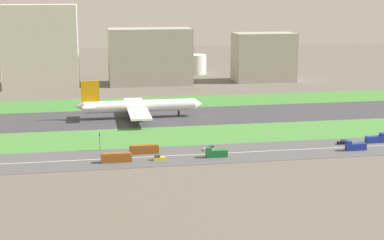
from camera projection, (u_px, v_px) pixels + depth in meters
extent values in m
plane|color=#5B564C|center=(205.00, 116.00, 302.01)|extent=(800.00, 800.00, 0.00)
cube|color=#38383D|center=(205.00, 116.00, 302.00)|extent=(280.00, 46.00, 0.10)
cube|color=#3D7A33|center=(191.00, 101.00, 341.42)|extent=(280.00, 36.00, 0.10)
cube|color=#427F38|center=(223.00, 134.00, 262.57)|extent=(280.00, 36.00, 0.10)
cube|color=#4C4C4F|center=(241.00, 152.00, 231.80)|extent=(280.00, 28.00, 0.10)
cube|color=silver|center=(241.00, 152.00, 231.78)|extent=(266.00, 0.50, 0.01)
cylinder|color=white|center=(141.00, 106.00, 294.90)|extent=(56.00, 6.00, 6.00)
cone|color=white|center=(198.00, 104.00, 300.07)|extent=(4.00, 5.70, 5.70)
cone|color=white|center=(80.00, 106.00, 289.46)|extent=(5.00, 5.40, 5.40)
cube|color=orange|center=(90.00, 92.00, 288.87)|extent=(9.00, 0.80, 11.00)
cube|color=white|center=(89.00, 106.00, 290.19)|extent=(6.00, 16.00, 0.60)
cube|color=white|center=(134.00, 103.00, 309.23)|extent=(10.00, 26.00, 1.00)
cylinder|color=gray|center=(137.00, 109.00, 304.10)|extent=(5.00, 3.20, 3.20)
cube|color=white|center=(139.00, 114.00, 280.38)|extent=(10.00, 26.00, 1.00)
cylinder|color=gray|center=(140.00, 116.00, 286.79)|extent=(5.00, 3.20, 3.20)
cylinder|color=black|center=(179.00, 113.00, 299.26)|extent=(1.00, 1.00, 3.20)
cylinder|color=black|center=(132.00, 114.00, 298.55)|extent=(1.00, 1.00, 3.20)
cylinder|color=black|center=(133.00, 116.00, 291.82)|extent=(1.00, 1.00, 3.20)
cube|color=brown|center=(144.00, 150.00, 229.66)|extent=(11.60, 2.50, 3.00)
cube|color=brown|center=(144.00, 146.00, 229.31)|extent=(10.80, 2.30, 0.50)
cube|color=brown|center=(116.00, 158.00, 218.06)|extent=(11.60, 2.50, 3.00)
cube|color=brown|center=(116.00, 154.00, 217.67)|extent=(10.80, 2.30, 0.50)
cube|color=silver|center=(209.00, 149.00, 234.42)|extent=(4.40, 1.80, 1.10)
cube|color=#333D4C|center=(211.00, 147.00, 234.35)|extent=(2.20, 1.66, 0.90)
cube|color=yellow|center=(159.00, 158.00, 221.08)|extent=(4.40, 1.80, 1.10)
cube|color=#333D4C|center=(157.00, 156.00, 220.73)|extent=(2.20, 1.66, 0.90)
cube|color=#19662D|center=(217.00, 154.00, 224.76)|extent=(8.40, 2.50, 2.80)
cube|color=#19662D|center=(208.00, 149.00, 223.78)|extent=(2.00, 2.30, 1.20)
cube|color=navy|center=(375.00, 139.00, 246.71)|extent=(8.40, 2.50, 2.80)
cube|color=navy|center=(383.00, 134.00, 246.83)|extent=(2.00, 2.30, 1.20)
cube|color=navy|center=(356.00, 147.00, 234.73)|extent=(8.40, 2.50, 2.80)
cube|color=navy|center=(349.00, 142.00, 233.75)|extent=(2.00, 2.30, 1.20)
cube|color=black|center=(342.00, 143.00, 244.33)|extent=(4.40, 1.80, 1.10)
cube|color=#333D4C|center=(344.00, 140.00, 244.26)|extent=(2.20, 1.66, 0.90)
cylinder|color=#4C4C51|center=(100.00, 143.00, 234.08)|extent=(0.24, 0.24, 6.00)
cube|color=black|center=(100.00, 134.00, 233.31)|extent=(0.36, 0.36, 1.20)
sphere|color=#19D826|center=(100.00, 134.00, 233.06)|extent=(0.24, 0.24, 0.24)
cube|color=beige|center=(41.00, 46.00, 390.22)|extent=(49.39, 33.27, 55.18)
cube|color=#9E998E|center=(150.00, 56.00, 404.71)|extent=(57.02, 27.92, 38.73)
cube|color=#9E998E|center=(264.00, 57.00, 419.41)|extent=(43.41, 24.22, 34.63)
cylinder|color=silver|center=(153.00, 66.00, 451.87)|extent=(19.51, 19.51, 13.79)
cylinder|color=silver|center=(195.00, 64.00, 457.50)|extent=(17.15, 17.15, 15.22)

